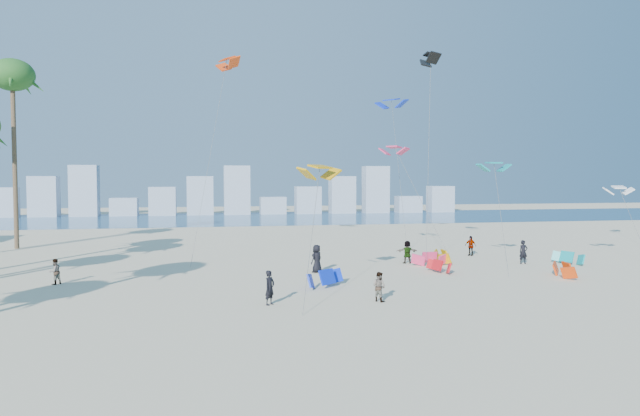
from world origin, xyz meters
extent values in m
plane|color=beige|center=(0.00, 0.00, 0.00)|extent=(220.00, 220.00, 0.00)
plane|color=navy|center=(0.00, 72.00, 0.01)|extent=(220.00, 220.00, 0.00)
imported|color=black|center=(-0.85, 9.49, 0.87)|extent=(0.74, 0.74, 1.74)
imported|color=gray|center=(4.78, 9.24, 0.77)|extent=(0.91, 0.95, 1.54)
imported|color=black|center=(3.34, 18.88, 0.94)|extent=(1.08, 1.05, 1.87)
imported|color=gray|center=(17.27, 24.77, 0.81)|extent=(0.91, 0.98, 1.62)
imported|color=gray|center=(10.74, 21.71, 0.85)|extent=(1.63, 0.71, 1.70)
imported|color=black|center=(19.08, 19.78, 0.88)|extent=(0.67, 0.46, 1.76)
imported|color=gray|center=(-12.85, 17.57, 0.77)|extent=(0.94, 0.95, 1.54)
cylinder|color=#595959|center=(1.36, 9.76, 3.50)|extent=(1.95, 5.63, 7.01)
cylinder|color=#595959|center=(12.93, 24.58, 4.46)|extent=(2.95, 5.20, 8.93)
cylinder|color=#595959|center=(15.47, 16.50, 3.71)|extent=(0.86, 3.84, 7.43)
cylinder|color=#595959|center=(-3.60, 25.93, 7.97)|extent=(2.94, 5.64, 15.94)
cylinder|color=#595959|center=(12.16, 21.25, 7.79)|extent=(1.27, 2.64, 15.59)
cylinder|color=#595959|center=(27.23, 18.38, 2.82)|extent=(0.27, 3.26, 5.66)
cylinder|color=#595959|center=(13.33, 31.35, 6.90)|extent=(0.43, 5.95, 13.81)
cylinder|color=brown|center=(-20.62, 37.00, 7.73)|extent=(0.40, 0.40, 15.46)
ellipsoid|color=#215E23|center=(-20.62, 37.00, 15.46)|extent=(3.80, 3.80, 2.85)
cube|color=#9EADBF|center=(-35.80, 82.00, 2.40)|extent=(4.40, 3.00, 4.80)
cube|color=#9EADBF|center=(-29.60, 82.00, 3.30)|extent=(4.40, 3.00, 6.60)
cube|color=#9EADBF|center=(-23.40, 82.00, 4.20)|extent=(4.40, 3.00, 8.40)
cube|color=#9EADBF|center=(-17.20, 82.00, 1.50)|extent=(4.40, 3.00, 3.00)
cube|color=#9EADBF|center=(-11.00, 82.00, 2.40)|extent=(4.40, 3.00, 4.80)
cube|color=#9EADBF|center=(-4.80, 82.00, 3.30)|extent=(4.40, 3.00, 6.60)
cube|color=#9EADBF|center=(1.40, 82.00, 4.20)|extent=(4.40, 3.00, 8.40)
cube|color=#9EADBF|center=(7.60, 82.00, 1.50)|extent=(4.40, 3.00, 3.00)
cube|color=#9EADBF|center=(13.80, 82.00, 2.40)|extent=(4.40, 3.00, 4.80)
cube|color=#9EADBF|center=(20.00, 82.00, 3.30)|extent=(4.40, 3.00, 6.60)
cube|color=#9EADBF|center=(26.20, 82.00, 4.20)|extent=(4.40, 3.00, 8.40)
cube|color=#9EADBF|center=(32.40, 82.00, 1.50)|extent=(4.40, 3.00, 3.00)
cube|color=#9EADBF|center=(38.60, 82.00, 2.40)|extent=(4.40, 3.00, 4.80)
camera|label=1|loc=(-3.99, -19.54, 6.40)|focal=32.89mm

